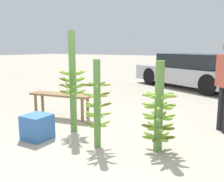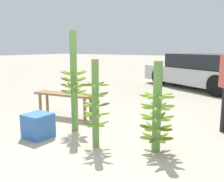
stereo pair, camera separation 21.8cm
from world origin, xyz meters
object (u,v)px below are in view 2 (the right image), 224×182
object	(u,v)px
banana_stalk_center	(95,104)
market_bench	(65,97)
banana_stalk_left	(74,82)
produce_crate	(38,126)
parked_car	(202,72)
banana_stalk_right	(157,112)

from	to	relation	value
banana_stalk_center	market_bench	size ratio (longest dim) A/B	0.92
banana_stalk_left	produce_crate	xyz separation A→B (m)	(-0.25, -0.60, -0.66)
banana_stalk_center	market_bench	xyz separation A→B (m)	(-1.54, 0.93, -0.23)
banana_stalk_center	parked_car	xyz separation A→B (m)	(-0.14, 6.31, -0.04)
banana_stalk_left	banana_stalk_center	world-z (taller)	banana_stalk_left
market_bench	produce_crate	world-z (taller)	market_bench
banana_stalk_right	market_bench	xyz separation A→B (m)	(-2.35, 0.59, -0.16)
banana_stalk_right	parked_car	world-z (taller)	banana_stalk_right
banana_stalk_right	produce_crate	xyz separation A→B (m)	(-1.81, -0.56, -0.37)
market_bench	produce_crate	size ratio (longest dim) A/B	3.55
banana_stalk_center	parked_car	distance (m)	6.31
banana_stalk_right	produce_crate	size ratio (longest dim) A/B	3.23
market_bench	banana_stalk_right	bearing A→B (deg)	-23.66
parked_car	produce_crate	world-z (taller)	parked_car
market_bench	banana_stalk_left	bearing A→B (deg)	-44.74
parked_car	banana_stalk_right	bearing A→B (deg)	-143.75
banana_stalk_left	parked_car	distance (m)	5.97
banana_stalk_center	parked_car	world-z (taller)	banana_stalk_center
banana_stalk_left	market_bench	size ratio (longest dim) A/B	1.23
parked_car	produce_crate	distance (m)	6.60
banana_stalk_left	banana_stalk_right	size ratio (longest dim) A/B	1.36
banana_stalk_center	parked_car	size ratio (longest dim) A/B	0.28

